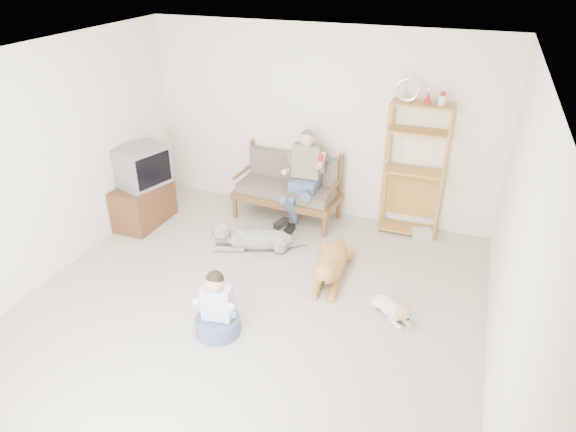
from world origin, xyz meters
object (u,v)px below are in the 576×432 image
at_px(etagere, 414,170).
at_px(tv_stand, 144,204).
at_px(loveseat, 288,186).
at_px(golden_retriever, 331,264).

bearing_deg(etagere, tv_stand, -163.86).
distance_m(loveseat, golden_retriever, 1.69).
bearing_deg(loveseat, etagere, 7.89).
distance_m(etagere, golden_retriever, 1.77).
bearing_deg(loveseat, golden_retriever, -47.79).
xyz_separation_m(loveseat, tv_stand, (-1.87, -0.92, -0.19)).
relative_size(etagere, golden_retriever, 1.57).
height_order(loveseat, tv_stand, loveseat).
distance_m(tv_stand, golden_retriever, 2.93).
relative_size(loveseat, etagere, 0.72).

